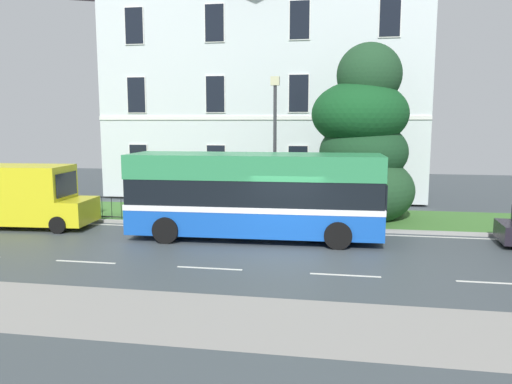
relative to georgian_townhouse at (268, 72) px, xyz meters
name	(u,v)px	position (x,y,z in m)	size (l,w,h in m)	color
ground_plane	(286,250)	(2.71, -13.98, -7.39)	(60.00, 56.00, 0.18)	#3E464B
georgian_townhouse	(268,72)	(0.00, 0.00, 0.00)	(18.27, 8.65, 14.42)	silver
iron_verge_railing	(232,211)	(0.00, -10.43, -6.75)	(12.64, 0.04, 0.97)	black
evergreen_tree	(361,149)	(5.37, -7.84, -4.21)	(4.93, 4.93, 8.12)	#423328
single_decker_bus	(255,194)	(1.37, -12.54, -5.70)	(9.42, 2.97, 3.17)	blue
white_panel_van	(28,196)	(-8.25, -12.18, -6.05)	(4.98, 2.45, 2.57)	yellow
street_lamp_post	(275,139)	(1.75, -9.89, -3.73)	(0.36, 0.24, 6.08)	#333338
litter_bin	(241,206)	(0.20, -9.52, -6.68)	(0.45, 0.45, 1.13)	black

